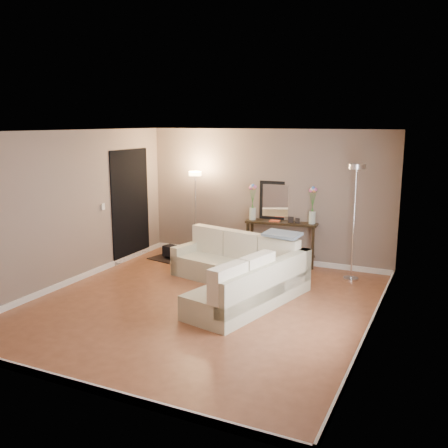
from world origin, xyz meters
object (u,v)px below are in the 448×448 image
at_px(floor_lamp_unlit, 355,199).
at_px(floor_lamp_lit, 195,197).
at_px(console_table, 277,240).
at_px(sectional_sofa, 240,273).

bearing_deg(floor_lamp_unlit, floor_lamp_lit, 176.47).
height_order(console_table, floor_lamp_lit, floor_lamp_lit).
xyz_separation_m(console_table, floor_lamp_lit, (-1.68, -0.20, 0.76)).
xyz_separation_m(sectional_sofa, floor_lamp_unlit, (1.53, 1.40, 1.13)).
distance_m(sectional_sofa, console_table, 1.80).
relative_size(floor_lamp_lit, floor_lamp_unlit, 0.86).
xyz_separation_m(sectional_sofa, floor_lamp_lit, (-1.68, 1.60, 0.93)).
bearing_deg(floor_lamp_unlit, console_table, 165.43).
distance_m(sectional_sofa, floor_lamp_unlit, 2.36).
distance_m(console_table, floor_lamp_unlit, 1.84).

